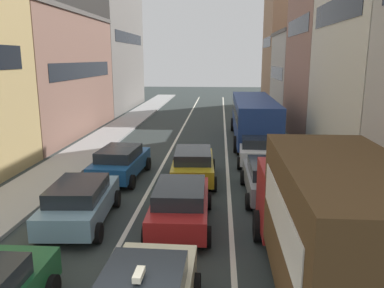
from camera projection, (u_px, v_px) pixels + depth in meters
sidewalk_left at (104, 139)px, 26.51m from camera, size 2.60×64.00×0.14m
lane_stripe_left at (176, 141)px, 26.17m from camera, size 0.16×60.00×0.01m
lane_stripe_right at (226, 142)px, 25.93m from camera, size 0.16×60.00×0.01m
building_row_left at (45, 55)px, 29.16m from camera, size 7.20×43.90×14.06m
building_row_right at (355, 40)px, 24.78m from camera, size 7.20×43.90×14.29m
removalist_box_truck at (328, 222)px, 8.51m from camera, size 2.73×7.71×3.58m
sedan_centre_lane_second at (180, 204)px, 12.76m from camera, size 2.15×4.34×1.49m
wagon_left_lane_second at (80, 201)px, 12.96m from camera, size 2.30×4.41×1.49m
hatchback_centre_lane_third at (193, 164)px, 17.52m from camera, size 2.22×4.38×1.49m
sedan_left_lane_third at (120, 162)px, 17.86m from camera, size 2.25×4.39×1.49m
sedan_right_lane_behind_truck at (269, 178)px, 15.48m from camera, size 2.11×4.33×1.49m
wagon_right_lane_far at (257, 148)px, 20.60m from camera, size 2.18×4.36×1.49m
bus_mid_queue_primary at (254, 116)px, 25.60m from camera, size 2.82×10.51×2.90m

